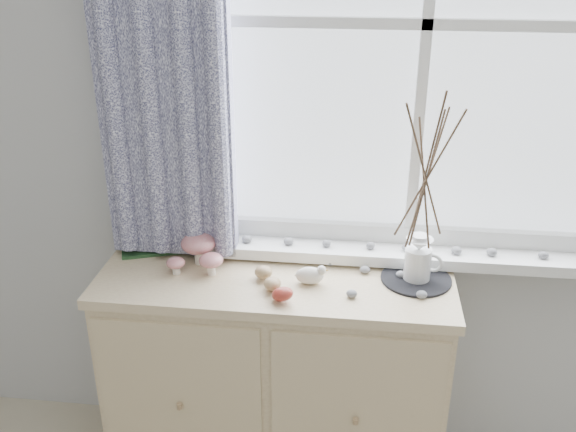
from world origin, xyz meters
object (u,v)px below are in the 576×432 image
(toadstool_cluster, at_px, (199,250))
(twig_pitcher, at_px, (426,172))
(sideboard, at_px, (276,379))
(botanical_book, at_px, (161,221))

(toadstool_cluster, height_order, twig_pitcher, twig_pitcher)
(toadstool_cluster, bearing_deg, twig_pitcher, -0.20)
(sideboard, bearing_deg, botanical_book, 163.58)
(botanical_book, distance_m, toadstool_cluster, 0.18)
(sideboard, relative_size, toadstool_cluster, 6.23)
(sideboard, distance_m, toadstool_cluster, 0.56)
(toadstool_cluster, relative_size, twig_pitcher, 0.29)
(toadstool_cluster, distance_m, twig_pitcher, 0.80)
(sideboard, bearing_deg, twig_pitcher, 4.71)
(twig_pitcher, bearing_deg, sideboard, -158.08)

